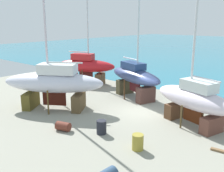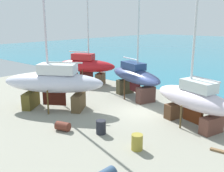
% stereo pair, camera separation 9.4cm
% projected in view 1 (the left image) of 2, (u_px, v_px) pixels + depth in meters
% --- Properties ---
extents(ground_plane, '(41.44, 41.44, 0.00)m').
position_uv_depth(ground_plane, '(110.00, 124.00, 17.73)').
color(ground_plane, gray).
extents(sailboat_large_starboard, '(6.64, 3.81, 10.50)m').
position_uv_depth(sailboat_large_starboard, '(194.00, 99.00, 17.23)').
color(sailboat_large_starboard, brown).
rests_on(sailboat_large_starboard, ground).
extents(sailboat_far_slipway, '(8.12, 6.47, 14.89)m').
position_uv_depth(sailboat_far_slipway, '(54.00, 82.00, 20.41)').
color(sailboat_far_slipway, brown).
rests_on(sailboat_far_slipway, ground).
extents(sailboat_mid_port, '(7.07, 4.23, 11.77)m').
position_uv_depth(sailboat_mid_port, '(135.00, 77.00, 23.48)').
color(sailboat_mid_port, '#4E312B').
rests_on(sailboat_mid_port, ground).
extents(sailboat_small_center, '(6.98, 4.50, 11.82)m').
position_uv_depth(sailboat_small_center, '(86.00, 66.00, 28.81)').
color(sailboat_small_center, brown).
rests_on(sailboat_small_center, ground).
extents(barrel_tipped_left, '(0.79, 0.79, 0.90)m').
position_uv_depth(barrel_tipped_left, '(138.00, 142.00, 14.14)').
color(barrel_tipped_left, olive).
rests_on(barrel_tipped_left, ground).
extents(barrel_by_slipway, '(1.05, 0.83, 0.58)m').
position_uv_depth(barrel_by_slipway, '(63.00, 126.00, 16.67)').
color(barrel_by_slipway, brown).
rests_on(barrel_by_slipway, ground).
extents(barrel_rust_near, '(0.84, 0.84, 0.88)m').
position_uv_depth(barrel_rust_near, '(101.00, 127.00, 16.16)').
color(barrel_rust_near, black).
rests_on(barrel_rust_near, ground).
extents(timber_long_aft, '(1.28, 0.37, 0.11)m').
position_uv_depth(timber_long_aft, '(223.00, 151.00, 13.91)').
color(timber_long_aft, brown).
rests_on(timber_long_aft, ground).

